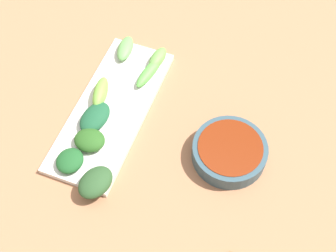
% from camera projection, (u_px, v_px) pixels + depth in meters
% --- Properties ---
extents(tabletop, '(2.10, 2.10, 0.02)m').
position_uv_depth(tabletop, '(172.00, 134.00, 0.93)').
color(tabletop, '#A56D4A').
rests_on(tabletop, ground).
extents(sauce_bowl, '(0.14, 0.14, 0.04)m').
position_uv_depth(sauce_bowl, '(230.00, 151.00, 0.88)').
color(sauce_bowl, '#314B56').
rests_on(sauce_bowl, tabletop).
extents(serving_plate, '(0.13, 0.34, 0.01)m').
position_uv_depth(serving_plate, '(111.00, 112.00, 0.94)').
color(serving_plate, silver).
rests_on(serving_plate, tabletop).
extents(broccoli_leafy_0, '(0.06, 0.08, 0.03)m').
position_uv_depth(broccoli_leafy_0, '(95.00, 117.00, 0.91)').
color(broccoli_leafy_0, '#1B5131').
rests_on(broccoli_leafy_0, serving_plate).
extents(broccoli_stalk_1, '(0.04, 0.08, 0.03)m').
position_uv_depth(broccoli_stalk_1, '(100.00, 93.00, 0.94)').
color(broccoli_stalk_1, '#74B641').
rests_on(broccoli_stalk_1, serving_plate).
extents(broccoli_leafy_2, '(0.05, 0.06, 0.02)m').
position_uv_depth(broccoli_leafy_2, '(70.00, 161.00, 0.87)').
color(broccoli_leafy_2, '#1D5224').
rests_on(broccoli_leafy_2, serving_plate).
extents(broccoli_leafy_3, '(0.06, 0.06, 0.03)m').
position_uv_depth(broccoli_leafy_3, '(90.00, 140.00, 0.89)').
color(broccoli_leafy_3, '#27561D').
rests_on(broccoli_leafy_3, serving_plate).
extents(broccoli_leafy_4, '(0.07, 0.08, 0.03)m').
position_uv_depth(broccoli_leafy_4, '(95.00, 182.00, 0.84)').
color(broccoli_leafy_4, '#294C26').
rests_on(broccoli_leafy_4, serving_plate).
extents(broccoli_stalk_5, '(0.04, 0.10, 0.02)m').
position_uv_depth(broccoli_stalk_5, '(150.00, 71.00, 0.98)').
color(broccoli_stalk_5, '#5BB447').
rests_on(broccoli_stalk_5, serving_plate).
extents(broccoli_stalk_6, '(0.03, 0.06, 0.02)m').
position_uv_depth(broccoli_stalk_6, '(158.00, 58.00, 0.99)').
color(broccoli_stalk_6, '#67A348').
rests_on(broccoli_stalk_6, serving_plate).
extents(broccoli_stalk_7, '(0.04, 0.07, 0.02)m').
position_uv_depth(broccoli_stalk_7, '(125.00, 48.00, 1.01)').
color(broccoli_stalk_7, '#63A253').
rests_on(broccoli_stalk_7, serving_plate).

